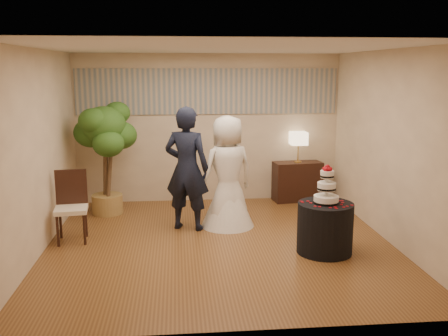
{
  "coord_description": "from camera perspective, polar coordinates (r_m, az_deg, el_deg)",
  "views": [
    {
      "loc": [
        -0.6,
        -6.94,
        2.53
      ],
      "look_at": [
        0.1,
        0.4,
        1.05
      ],
      "focal_mm": 40.0,
      "sensor_mm": 36.0,
      "label": 1
    }
  ],
  "objects": [
    {
      "name": "side_chair",
      "position": [
        7.67,
        -17.07,
        -4.32
      ],
      "size": [
        0.53,
        0.55,
        1.05
      ],
      "primitive_type": null,
      "rotation": [
        0.0,
        0.0,
        0.11
      ],
      "color": "black",
      "rests_on": "floor"
    },
    {
      "name": "wall_back",
      "position": [
        9.53,
        -1.8,
        4.53
      ],
      "size": [
        5.0,
        0.06,
        2.8
      ],
      "primitive_type": "cube",
      "color": "beige",
      "rests_on": "ground"
    },
    {
      "name": "ficus_tree",
      "position": [
        8.89,
        -13.41,
        1.12
      ],
      "size": [
        1.35,
        1.35,
        2.0
      ],
      "primitive_type": null,
      "rotation": [
        0.0,
        0.0,
        -2.35
      ],
      "color": "#2F5B1C",
      "rests_on": "floor"
    },
    {
      "name": "floor",
      "position": [
        7.41,
        -0.48,
        -8.61
      ],
      "size": [
        5.0,
        5.0,
        0.0
      ],
      "primitive_type": "cube",
      "color": "brown",
      "rests_on": "ground"
    },
    {
      "name": "console",
      "position": [
        9.74,
        8.37,
        -1.52
      ],
      "size": [
        0.95,
        0.5,
        0.76
      ],
      "primitive_type": "cube",
      "rotation": [
        0.0,
        0.0,
        0.11
      ],
      "color": "black",
      "rests_on": "floor"
    },
    {
      "name": "wedding_cake",
      "position": [
        6.93,
        11.66,
        -1.81
      ],
      "size": [
        0.35,
        0.35,
        0.54
      ],
      "primitive_type": null,
      "color": "white",
      "rests_on": "cake_table"
    },
    {
      "name": "table_lamp",
      "position": [
        9.62,
        8.48,
        2.37
      ],
      "size": [
        0.31,
        0.31,
        0.58
      ],
      "primitive_type": null,
      "color": "beige",
      "rests_on": "console"
    },
    {
      "name": "ceiling",
      "position": [
        6.97,
        -0.52,
        13.56
      ],
      "size": [
        5.0,
        5.0,
        0.0
      ],
      "primitive_type": "cube",
      "color": "white",
      "rests_on": "wall_back"
    },
    {
      "name": "cake_table",
      "position": [
        7.1,
        11.46,
        -6.73
      ],
      "size": [
        1.01,
        1.01,
        0.71
      ],
      "primitive_type": "cylinder",
      "rotation": [
        0.0,
        0.0,
        -0.41
      ],
      "color": "black",
      "rests_on": "floor"
    },
    {
      "name": "mural_border",
      "position": [
        9.45,
        -1.82,
        8.74
      ],
      "size": [
        4.9,
        0.02,
        0.85
      ],
      "primitive_type": "cube",
      "color": "gray",
      "rests_on": "wall_back"
    },
    {
      "name": "wall_right",
      "position": [
        7.69,
        18.42,
        2.31
      ],
      "size": [
        0.06,
        5.0,
        2.8
      ],
      "primitive_type": "cube",
      "color": "beige",
      "rests_on": "ground"
    },
    {
      "name": "wall_left",
      "position": [
        7.29,
        -20.5,
        1.7
      ],
      "size": [
        0.06,
        5.0,
        2.8
      ],
      "primitive_type": "cube",
      "color": "beige",
      "rests_on": "ground"
    },
    {
      "name": "groom",
      "position": [
        7.84,
        -4.27,
        -0.08
      ],
      "size": [
        0.83,
        0.68,
        1.96
      ],
      "primitive_type": "imported",
      "rotation": [
        0.0,
        0.0,
        2.8
      ],
      "color": "black",
      "rests_on": "floor"
    },
    {
      "name": "bride",
      "position": [
        7.98,
        0.41,
        -0.41
      ],
      "size": [
        1.14,
        1.13,
        1.81
      ],
      "primitive_type": "imported",
      "rotation": [
        0.0,
        0.0,
        3.52
      ],
      "color": "white",
      "rests_on": "floor"
    },
    {
      "name": "wall_front",
      "position": [
        4.62,
        2.17,
        -2.82
      ],
      "size": [
        5.0,
        0.06,
        2.8
      ],
      "primitive_type": "cube",
      "color": "beige",
      "rests_on": "ground"
    }
  ]
}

